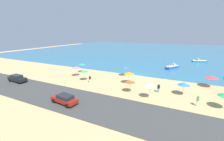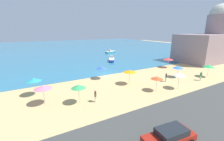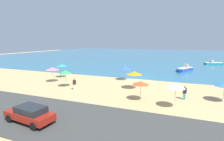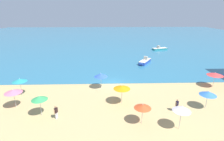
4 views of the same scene
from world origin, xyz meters
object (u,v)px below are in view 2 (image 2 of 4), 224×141
(beach_umbrella_5, at_px, (78,86))
(bather_2, at_px, (95,95))
(beach_umbrella_7, at_px, (130,71))
(bather_0, at_px, (166,77))
(beach_umbrella_6, at_px, (180,74))
(bather_1, at_px, (201,76))
(parked_car_1, at_px, (170,136))
(beach_umbrella_8, at_px, (102,68))
(beach_umbrella_9, at_px, (157,78))
(skiff_offshore, at_px, (112,60))
(beach_umbrella_2, at_px, (34,80))
(beach_umbrella_4, at_px, (209,66))
(beach_umbrella_0, at_px, (43,87))
(harbor_fortress, at_px, (210,42))
(skiff_nearshore, at_px, (111,52))
(beach_umbrella_3, at_px, (178,67))
(beach_umbrella_1, at_px, (168,59))

(beach_umbrella_5, bearing_deg, bather_2, -19.37)
(beach_umbrella_7, bearing_deg, bather_2, -157.51)
(bather_0, bearing_deg, beach_umbrella_6, -106.28)
(bather_1, bearing_deg, parked_car_1, -155.69)
(beach_umbrella_7, height_order, beach_umbrella_8, beach_umbrella_7)
(beach_umbrella_9, relative_size, bather_1, 1.39)
(beach_umbrella_8, xyz_separation_m, skiff_offshore, (9.77, 13.55, -1.71))
(beach_umbrella_9, bearing_deg, beach_umbrella_2, 155.78)
(skiff_offshore, bearing_deg, beach_umbrella_4, -68.71)
(beach_umbrella_0, distance_m, bather_0, 19.92)
(bather_0, distance_m, bather_2, 14.11)
(beach_umbrella_7, bearing_deg, harbor_fortress, 9.09)
(beach_umbrella_2, relative_size, beach_umbrella_9, 1.12)
(beach_umbrella_6, height_order, skiff_nearshore, beach_umbrella_6)
(beach_umbrella_3, distance_m, beach_umbrella_8, 14.69)
(bather_2, height_order, parked_car_1, bather_2)
(beach_umbrella_6, relative_size, beach_umbrella_8, 1.06)
(beach_umbrella_1, bearing_deg, beach_umbrella_5, -163.36)
(beach_umbrella_7, bearing_deg, parked_car_1, -112.96)
(beach_umbrella_1, distance_m, beach_umbrella_3, 7.87)
(beach_umbrella_3, xyz_separation_m, parked_car_1, (-15.91, -11.49, -1.24))
(beach_umbrella_3, bearing_deg, bather_0, -170.24)
(parked_car_1, bearing_deg, bather_2, 102.32)
(bather_0, height_order, skiff_offshore, bather_0)
(beach_umbrella_5, relative_size, parked_car_1, 0.57)
(beach_umbrella_8, distance_m, beach_umbrella_9, 10.35)
(skiff_offshore, bearing_deg, beach_umbrella_5, -128.24)
(beach_umbrella_5, relative_size, beach_umbrella_9, 1.09)
(beach_umbrella_4, relative_size, bather_0, 1.55)
(beach_umbrella_6, xyz_separation_m, beach_umbrella_8, (-8.31, 10.30, -0.17))
(beach_umbrella_0, distance_m, beach_umbrella_3, 23.81)
(beach_umbrella_6, height_order, bather_0, beach_umbrella_6)
(skiff_offshore, bearing_deg, beach_umbrella_8, -125.80)
(beach_umbrella_2, bearing_deg, beach_umbrella_6, -22.72)
(parked_car_1, distance_m, skiff_nearshore, 50.54)
(bather_1, bearing_deg, beach_umbrella_4, 10.42)
(beach_umbrella_3, distance_m, skiff_offshore, 20.26)
(beach_umbrella_1, distance_m, beach_umbrella_4, 9.14)
(beach_umbrella_6, height_order, beach_umbrella_7, beach_umbrella_6)
(beach_umbrella_2, xyz_separation_m, harbor_fortress, (47.22, 2.45, 3.27))
(beach_umbrella_0, relative_size, bather_0, 1.54)
(beach_umbrella_8, relative_size, skiff_offshore, 0.52)
(beach_umbrella_7, bearing_deg, beach_umbrella_6, -44.50)
(beach_umbrella_2, bearing_deg, parked_car_1, -61.14)
(beach_umbrella_2, xyz_separation_m, bather_0, (20.63, -4.98, -1.42))
(beach_umbrella_1, bearing_deg, beach_umbrella_8, 179.95)
(beach_umbrella_1, relative_size, beach_umbrella_3, 1.04)
(harbor_fortress, bearing_deg, beach_umbrella_8, -179.38)
(beach_umbrella_3, distance_m, beach_umbrella_6, 6.32)
(beach_umbrella_5, height_order, bather_0, beach_umbrella_5)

